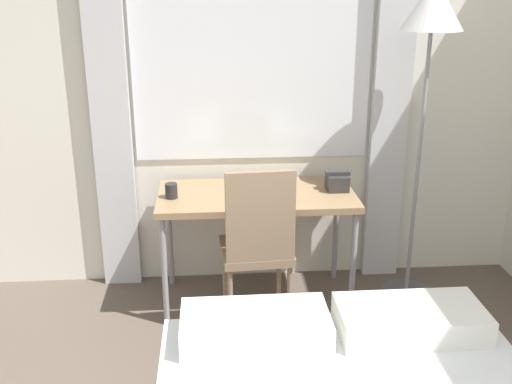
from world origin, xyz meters
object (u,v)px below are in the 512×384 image
at_px(mug, 171,191).
at_px(desk, 257,202).
at_px(desk_chair, 258,241).
at_px(book, 256,189).
at_px(telephone, 337,181).
at_px(standing_lamp, 431,35).

bearing_deg(mug, desk, 5.16).
height_order(desk_chair, book, desk_chair).
relative_size(desk, telephone, 8.07).
xyz_separation_m(desk, mug, (-0.51, -0.05, 0.11)).
height_order(desk_chair, telephone, desk_chair).
relative_size(standing_lamp, telephone, 13.27).
bearing_deg(standing_lamp, desk_chair, -162.86).
distance_m(standing_lamp, telephone, 1.00).
bearing_deg(standing_lamp, book, 177.58).
height_order(desk, mug, mug).
relative_size(telephone, book, 0.48).
height_order(desk, book, book).
bearing_deg(desk, book, 93.90).
relative_size(desk, book, 3.90).
relative_size(desk_chair, book, 3.27).
height_order(desk_chair, standing_lamp, standing_lamp).
bearing_deg(telephone, desk, -177.27).
bearing_deg(telephone, book, 179.10).
xyz_separation_m(desk, standing_lamp, (0.99, -0.01, 0.99)).
bearing_deg(standing_lamp, desk, 179.41).
xyz_separation_m(telephone, mug, (-1.01, -0.07, -0.01)).
distance_m(telephone, book, 0.50).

